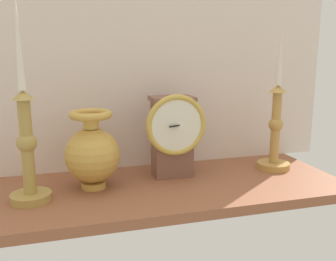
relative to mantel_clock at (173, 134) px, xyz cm
name	(u,v)px	position (x,y,z in cm)	size (l,w,h in cm)	color
ground_plane	(150,190)	(-7.89, -5.82, -12.96)	(100.00, 36.00, 2.40)	brown
back_wall	(133,54)	(-7.89, 12.68, 20.74)	(120.00, 2.00, 65.00)	beige
mantel_clock	(173,134)	(0.00, 0.00, 0.00)	(16.02, 9.78, 22.64)	brown
candlestick_tall_left	(27,143)	(-35.94, -7.77, 1.70)	(9.16, 9.16, 46.44)	#AC8B42
candlestick_tall_center	(276,126)	(29.87, -1.70, 0.70)	(9.31, 9.31, 39.72)	#BB8D44
brass_vase_bulbous	(92,152)	(-21.51, -3.15, -2.69)	(13.48, 13.48, 19.36)	gold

